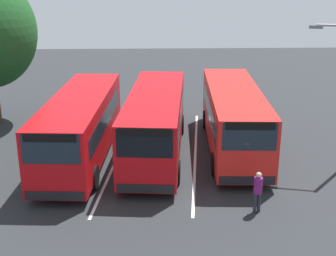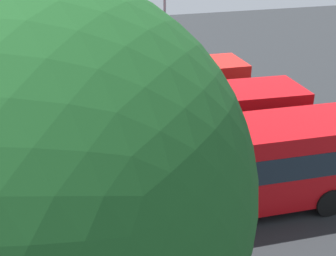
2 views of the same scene
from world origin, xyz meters
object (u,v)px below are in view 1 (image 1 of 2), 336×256
bus_center_left (155,121)px  bus_center_right (234,117)px  bus_far_left (80,125)px  pedestrian (258,189)px

bus_center_left → bus_center_right: 3.94m
bus_center_left → bus_far_left: bearing=-77.1°
bus_center_left → bus_center_right: (-0.61, 3.89, 0.00)m
bus_far_left → bus_center_left: same height
bus_center_left → pedestrian: bearing=37.5°
bus_far_left → bus_center_left: 3.56m
bus_center_left → pedestrian: bus_center_left is taller
bus_center_right → bus_far_left: bearing=-78.9°
bus_far_left → bus_center_left: bearing=101.5°
bus_center_right → bus_center_left: bearing=-78.3°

